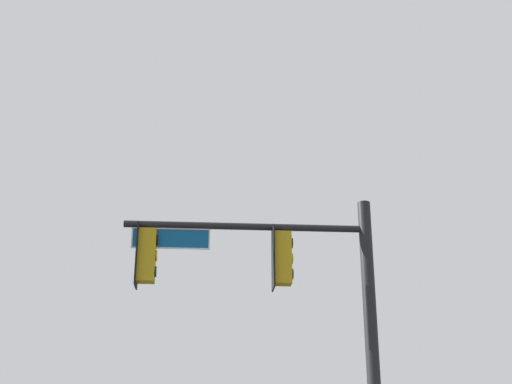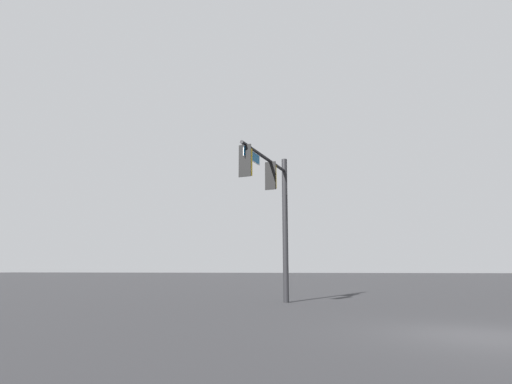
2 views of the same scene
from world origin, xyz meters
name	(u,v)px [view 2 (image 2 of 2)]	position (x,y,z in m)	size (l,w,h in m)	color
ground_plane	(486,337)	(0.00, 0.00, 0.00)	(400.00, 400.00, 0.00)	#2D2D30
signal_pole_near	(274,201)	(-7.30, -6.15, 4.63)	(5.10, 1.27, 6.98)	black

